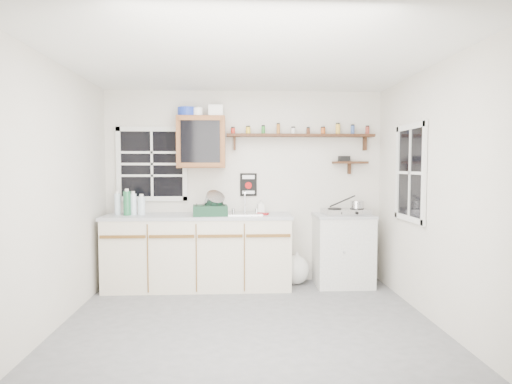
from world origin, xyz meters
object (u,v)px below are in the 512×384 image
right_cabinet (343,250)px  dish_rack (211,207)px  main_cabinet (198,251)px  hotplate (346,212)px  spice_shelf (301,135)px  upper_cabinet (201,142)px

right_cabinet → dish_rack: size_ratio=2.07×
main_cabinet → dish_rack: dish_rack is taller
right_cabinet → dish_rack: bearing=-175.9°
dish_rack → hotplate: size_ratio=0.73×
main_cabinet → spice_shelf: bearing=9.2°
upper_cabinet → hotplate: 2.03m
upper_cabinet → spice_shelf: (1.28, 0.07, 0.10)m
right_cabinet → spice_shelf: 1.57m
upper_cabinet → right_cabinet: bearing=-3.8°
dish_rack → hotplate: dish_rack is taller
main_cabinet → hotplate: 1.92m
main_cabinet → spice_shelf: size_ratio=1.21×
main_cabinet → dish_rack: size_ratio=5.26×
hotplate → right_cabinet: bearing=134.7°
main_cabinet → hotplate: hotplate is taller
upper_cabinet → hotplate: size_ratio=1.08×
spice_shelf → dish_rack: size_ratio=4.35×
hotplate → upper_cabinet: bearing=170.2°
right_cabinet → dish_rack: 1.76m
right_cabinet → dish_rack: (-1.66, -0.12, 0.56)m
main_cabinet → dish_rack: (0.17, -0.10, 0.56)m
upper_cabinet → spice_shelf: 1.29m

